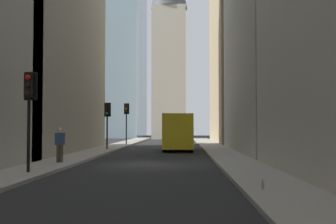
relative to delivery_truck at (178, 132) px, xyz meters
name	(u,v)px	position (x,y,z in m)	size (l,w,h in m)	color
ground_plane	(148,164)	(-11.74, 1.40, -1.46)	(135.00, 135.00, 0.00)	#262628
sidewalk_right	(59,163)	(-11.74, 5.90, -1.39)	(90.00, 2.20, 0.14)	#A8A399
sidewalk_left	(238,163)	(-11.74, -3.10, -1.39)	(90.00, 2.20, 0.14)	#A8A399
building_left_far	(256,37)	(16.68, -9.19, 11.23)	(17.34, 10.50, 25.35)	#9E8966
building_left_midfar	(304,10)	(-2.38, -9.19, 8.97)	(16.11, 10.50, 20.83)	#B7B2A5
church_spire	(169,22)	(30.78, 1.73, 16.92)	(5.67, 5.67, 35.11)	#B7B2A5
delivery_truck	(178,132)	(0.00, 0.00, 0.00)	(6.46, 2.25, 2.84)	yellow
sedan_white	(179,138)	(10.32, 0.00, -0.80)	(4.30, 1.78, 1.42)	silver
traffic_light_foreground	(29,98)	(-16.62, 5.57, 1.52)	(0.43, 0.52, 3.86)	black
traffic_light_midblock	(107,115)	(-0.29, 5.60, 1.35)	(0.43, 0.52, 3.64)	black
traffic_light_far_junction	(126,114)	(8.37, 5.28, 1.69)	(0.43, 0.52, 4.10)	black
pedestrian	(60,143)	(-12.32, 5.66, -0.39)	(0.26, 0.44, 1.70)	#473D33
discarded_bottle	(263,185)	(-20.52, -2.56, -1.21)	(0.07, 0.07, 0.27)	#999EA3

